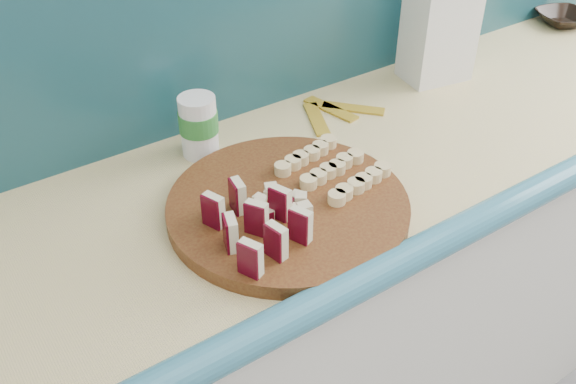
# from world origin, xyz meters

# --- Properties ---
(kitchen_counter) EXTENTS (2.20, 0.63, 0.91)m
(kitchen_counter) POSITION_xyz_m (0.10, 1.50, 0.46)
(kitchen_counter) COLOR silver
(kitchen_counter) RESTS_ON ground
(cutting_board) EXTENTS (0.52, 0.52, 0.03)m
(cutting_board) POSITION_xyz_m (-0.38, 1.42, 0.92)
(cutting_board) COLOR #421B0E
(cutting_board) RESTS_ON kitchen_counter
(apple_wedges) EXTENTS (0.14, 0.19, 0.06)m
(apple_wedges) POSITION_xyz_m (-0.48, 1.36, 0.97)
(apple_wedges) COLOR beige
(apple_wedges) RESTS_ON cutting_board
(apple_chunks) EXTENTS (0.07, 0.07, 0.02)m
(apple_chunks) POSITION_xyz_m (-0.41, 1.41, 0.95)
(apple_chunks) COLOR beige
(apple_chunks) RESTS_ON cutting_board
(banana_slices) EXTENTS (0.19, 0.19, 0.02)m
(banana_slices) POSITION_xyz_m (-0.26, 1.44, 0.95)
(banana_slices) COLOR #DBC186
(banana_slices) RESTS_ON cutting_board
(brown_bowl) EXTENTS (0.19, 0.19, 0.04)m
(brown_bowl) POSITION_xyz_m (0.80, 1.70, 0.93)
(brown_bowl) COLOR black
(brown_bowl) RESTS_ON kitchen_counter
(flour_bag) EXTENTS (0.17, 0.14, 0.27)m
(flour_bag) POSITION_xyz_m (0.24, 1.67, 1.04)
(flour_bag) COLOR white
(flour_bag) RESTS_ON kitchen_counter
(canister) EXTENTS (0.08, 0.08, 0.13)m
(canister) POSITION_xyz_m (-0.42, 1.68, 0.98)
(canister) COLOR white
(canister) RESTS_ON kitchen_counter
(banana_peel) EXTENTS (0.20, 0.17, 0.01)m
(banana_peel) POSITION_xyz_m (-0.08, 1.66, 0.91)
(banana_peel) COLOR gold
(banana_peel) RESTS_ON kitchen_counter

